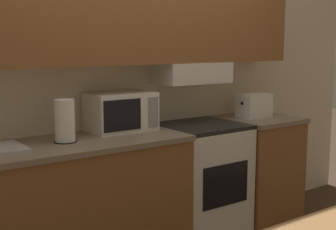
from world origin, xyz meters
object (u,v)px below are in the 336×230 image
at_px(toaster, 254,105).
at_px(paper_towel_roll, 65,121).
at_px(microwave, 121,112).
at_px(stove_range, 200,182).

relative_size(toaster, paper_towel_roll, 1.05).
distance_m(toaster, paper_towel_roll, 1.72).
xyz_separation_m(microwave, toaster, (1.23, -0.11, -0.04)).
xyz_separation_m(stove_range, microwave, (-0.64, 0.12, 0.60)).
bearing_deg(microwave, paper_towel_roll, -164.66).
distance_m(microwave, toaster, 1.24).
bearing_deg(paper_towel_roll, stove_range, 0.39).
bearing_deg(microwave, toaster, -5.31).
bearing_deg(paper_towel_roll, microwave, 15.34).
height_order(stove_range, paper_towel_roll, paper_towel_roll).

